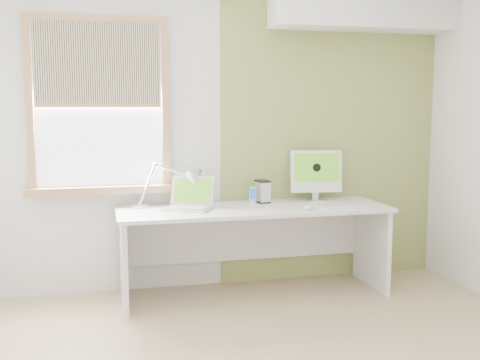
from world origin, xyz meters
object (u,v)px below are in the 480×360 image
object	(u,v)px
desk	(252,229)
external_drive	(262,191)
laptop	(190,201)
desk_lamp	(184,183)
imac	(316,172)

from	to	relation	value
desk	external_drive	distance (m)	0.35
desk	laptop	distance (m)	0.58
laptop	external_drive	distance (m)	0.66
laptop	desk_lamp	bearing A→B (deg)	102.58
imac	desk_lamp	bearing A→B (deg)	-178.50
desk	laptop	bearing A→B (deg)	-179.91
desk_lamp	laptop	world-z (taller)	desk_lamp
desk_lamp	imac	xyz separation A→B (m)	(1.15, 0.03, 0.05)
laptop	imac	bearing A→B (deg)	7.13
laptop	external_drive	world-z (taller)	laptop
laptop	imac	distance (m)	1.15
laptop	external_drive	bearing A→B (deg)	12.89
desk_lamp	external_drive	world-z (taller)	desk_lamp
laptop	imac	xyz separation A→B (m)	(1.13, 0.14, 0.18)
desk	external_drive	size ratio (longest dim) A/B	11.57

